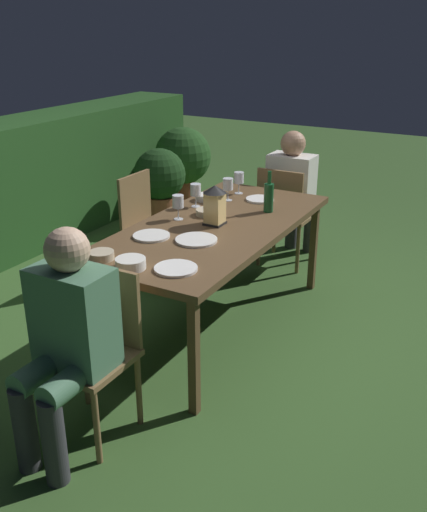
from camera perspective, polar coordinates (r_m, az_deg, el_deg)
The scene contains 23 objects.
ground_plane at distance 4.15m, azimuth 0.00°, elevation -6.72°, with size 16.00×16.00×0.00m, color #385B28.
dining_table at distance 3.86m, azimuth 0.00°, elevation 2.37°, with size 1.96×0.91×0.75m.
chair_head_far at distance 4.98m, azimuth 6.89°, elevation 4.28°, with size 0.40×0.42×0.87m.
person_in_cream at distance 5.11m, azimuth 7.82°, elevation 6.48°, with size 0.48×0.38×1.15m.
chair_side_right_b at distance 4.71m, azimuth -6.44°, elevation 3.24°, with size 0.42×0.40×0.87m.
chair_head_near at distance 3.04m, azimuth -11.46°, elevation -8.43°, with size 0.40×0.42×0.87m.
person_in_green at distance 2.84m, azimuth -14.22°, elevation -7.48°, with size 0.48×0.38×1.15m.
lantern_centerpiece at distance 3.80m, azimuth 0.13°, elevation 5.22°, with size 0.15×0.15×0.27m.
green_bottle_on_table at distance 4.09m, azimuth 5.42°, elevation 5.80°, with size 0.07×0.07×0.29m.
wine_glass_a at distance 4.33m, azimuth 1.43°, elevation 6.94°, with size 0.08×0.08×0.17m.
wine_glass_b at distance 4.18m, azimuth -1.76°, elevation 6.37°, with size 0.08×0.08×0.17m.
wine_glass_c at distance 3.91m, azimuth -3.49°, elevation 5.23°, with size 0.08×0.08×0.17m.
wine_glass_d at distance 4.51m, azimuth 2.50°, elevation 7.56°, with size 0.08×0.08×0.17m.
plate_a at distance 4.38m, azimuth 4.55°, elevation 5.55°, with size 0.21×0.21×0.01m, color white.
plate_b at distance 3.15m, azimuth -3.70°, elevation -1.23°, with size 0.24×0.24×0.01m, color white.
plate_c at distance 3.64m, azimuth -6.09°, elevation 1.97°, with size 0.23×0.23×0.01m, color white.
plate_d at distance 3.55m, azimuth -1.69°, elevation 1.58°, with size 0.26×0.26×0.01m, color white.
bowl_olives at distance 3.19m, azimuth -8.11°, elevation -0.69°, with size 0.17×0.17×0.06m.
bowl_bread at distance 4.02m, azimuth -0.61°, elevation 4.33°, with size 0.16×0.16×0.04m.
bowl_salad at distance 4.36m, azimuth -0.82°, elevation 5.78°, with size 0.14×0.14×0.05m.
bowl_dip at distance 3.34m, azimuth -10.90°, elevation 0.09°, with size 0.14×0.14×0.05m.
potted_plant_by_hedge at distance 6.04m, azimuth -5.27°, elevation 7.30°, with size 0.53×0.53×0.79m.
potted_plant_corner at distance 6.63m, azimuth -3.01°, elevation 9.48°, with size 0.63×0.63×0.89m.
Camera 1 is at (-3.17, -1.76, 2.01)m, focal length 40.93 mm.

